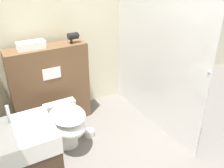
% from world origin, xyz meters
% --- Properties ---
extents(wall_back, '(8.00, 0.06, 2.50)m').
position_xyz_m(wall_back, '(0.00, 2.11, 1.25)').
color(wall_back, beige).
rests_on(wall_back, ground_plane).
extents(partition_panel, '(0.98, 0.29, 1.06)m').
position_xyz_m(partition_panel, '(-0.44, 1.86, 0.53)').
color(partition_panel, brown).
rests_on(partition_panel, ground_plane).
extents(shower_glass, '(0.04, 1.71, 2.20)m').
position_xyz_m(shower_glass, '(0.71, 1.22, 1.10)').
color(shower_glass, silver).
rests_on(shower_glass, ground_plane).
extents(toilet, '(0.39, 0.58, 0.49)m').
position_xyz_m(toilet, '(-0.46, 1.26, 0.31)').
color(toilet, white).
rests_on(toilet, ground_plane).
extents(hair_drier, '(0.16, 0.08, 0.13)m').
position_xyz_m(hair_drier, '(-0.09, 1.82, 1.15)').
color(hair_drier, black).
rests_on(hair_drier, partition_panel).
extents(folded_towel, '(0.32, 0.14, 0.09)m').
position_xyz_m(folded_towel, '(-0.61, 1.85, 1.11)').
color(folded_towel, white).
rests_on(folded_towel, partition_panel).
extents(spare_toilet_roll, '(0.11, 0.11, 0.09)m').
position_xyz_m(spare_toilet_roll, '(-0.17, 1.30, 0.05)').
color(spare_toilet_roll, white).
rests_on(spare_toilet_roll, ground_plane).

